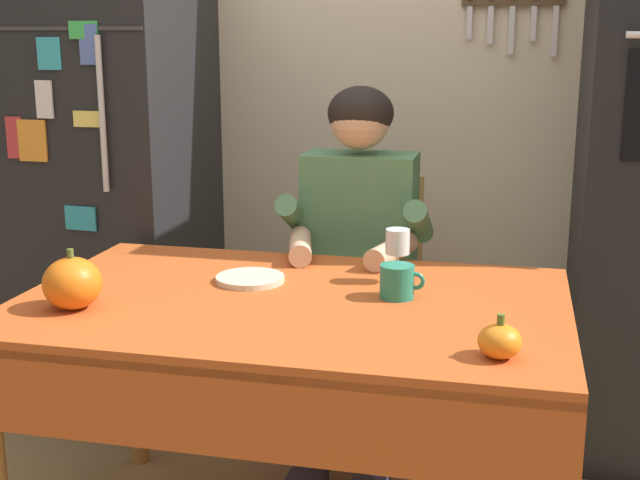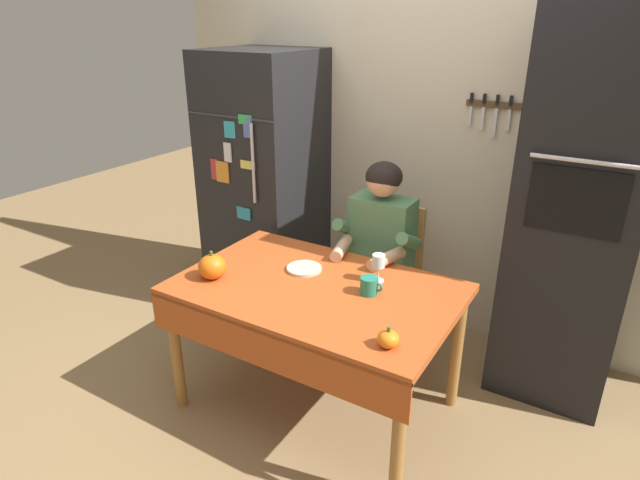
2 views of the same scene
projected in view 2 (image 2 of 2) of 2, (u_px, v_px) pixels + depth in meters
name	position (u px, v px, depth m)	size (l,w,h in m)	color
ground_plane	(307.00, 414.00, 2.90)	(10.00, 10.00, 0.00)	#93754C
back_wall_assembly	(424.00, 132.00, 3.43)	(3.70, 0.13, 2.60)	beige
refrigerator	(265.00, 184.00, 3.76)	(0.68, 0.71, 1.80)	black
wall_oven	(578.00, 213.00, 2.78)	(0.60, 0.64, 2.10)	black
dining_table	(314.00, 302.00, 2.70)	(1.40, 0.90, 0.74)	#9E6B33
chair_behind_person	(388.00, 271.00, 3.36)	(0.40, 0.40, 0.93)	tan
seated_person	(376.00, 249.00, 3.12)	(0.47, 0.55, 1.25)	#38384C
coffee_mug	(369.00, 286.00, 2.60)	(0.12, 0.09, 0.09)	#237F66
wine_glass	(379.00, 263.00, 2.70)	(0.07, 0.07, 0.15)	white
pumpkin_large	(388.00, 339.00, 2.19)	(0.09, 0.09, 0.10)	orange
pumpkin_medium	(212.00, 267.00, 2.75)	(0.14, 0.14, 0.15)	orange
serving_tray	(304.00, 269.00, 2.85)	(0.19, 0.19, 0.02)	beige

